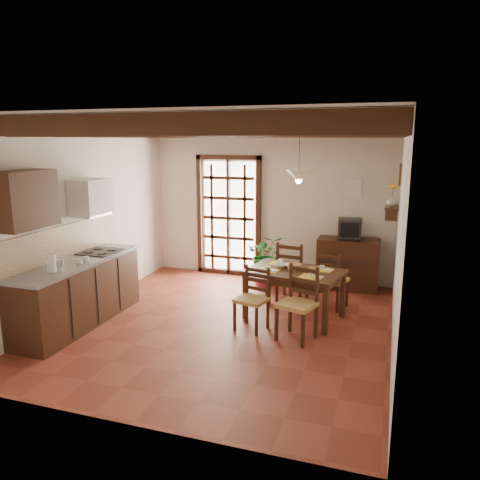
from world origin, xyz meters
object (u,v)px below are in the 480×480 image
at_px(dining_table, 295,276).
at_px(pendant_lamp, 299,175).
at_px(chair_far_left, 292,282).
at_px(kitchen_counter, 79,292).
at_px(chair_near_left, 252,310).
at_px(chair_far_right, 331,290).
at_px(sideboard, 348,264).
at_px(potted_plant, 266,254).
at_px(chair_near_right, 297,317).
at_px(crt_tv, 349,228).

xyz_separation_m(dining_table, pendant_lamp, (0.00, 0.10, 1.45)).
xyz_separation_m(dining_table, chair_far_left, (-0.19, 0.73, -0.32)).
bearing_deg(kitchen_counter, chair_near_left, 13.71).
distance_m(dining_table, chair_near_left, 0.84).
bearing_deg(chair_far_right, sideboard, -79.13).
height_order(sideboard, potted_plant, potted_plant).
bearing_deg(potted_plant, chair_far_right, -33.15).
relative_size(sideboard, pendant_lamp, 1.23).
bearing_deg(chair_near_left, sideboard, 77.74).
distance_m(chair_near_left, chair_far_left, 1.36).
height_order(chair_near_right, pendant_lamp, pendant_lamp).
bearing_deg(crt_tv, potted_plant, -177.57).
bearing_deg(kitchen_counter, chair_far_right, 28.34).
height_order(kitchen_counter, chair_near_left, kitchen_counter).
distance_m(chair_far_right, potted_plant, 1.56).
bearing_deg(dining_table, chair_far_left, 116.02).
height_order(chair_far_left, pendant_lamp, pendant_lamp).
bearing_deg(potted_plant, chair_near_right, -65.01).
height_order(dining_table, potted_plant, potted_plant).
bearing_deg(chair_near_right, dining_table, 121.20).
relative_size(kitchen_counter, potted_plant, 1.18).
xyz_separation_m(dining_table, chair_near_right, (0.19, -0.73, -0.33)).
bearing_deg(chair_far_right, chair_far_left, 6.81).
height_order(potted_plant, pendant_lamp, pendant_lamp).
relative_size(potted_plant, pendant_lamp, 2.25).
relative_size(crt_tv, pendant_lamp, 0.49).
relative_size(dining_table, crt_tv, 3.53).
height_order(dining_table, crt_tv, crt_tv).
height_order(chair_far_left, crt_tv, crt_tv).
bearing_deg(chair_far_left, chair_far_right, 175.24).
relative_size(sideboard, potted_plant, 0.55).
relative_size(kitchen_counter, chair_far_left, 2.29).
relative_size(kitchen_counter, chair_near_left, 2.61).
xyz_separation_m(chair_far_left, pendant_lamp, (0.19, -0.63, 1.77)).
relative_size(kitchen_counter, sideboard, 2.16).
xyz_separation_m(chair_near_right, chair_far_right, (0.27, 1.33, -0.02)).
distance_m(kitchen_counter, potted_plant, 3.30).
xyz_separation_m(potted_plant, pendant_lamp, (0.82, -1.34, 1.51)).
relative_size(kitchen_counter, crt_tv, 5.39).
height_order(chair_near_right, crt_tv, crt_tv).
height_order(chair_near_left, potted_plant, potted_plant).
distance_m(chair_far_right, pendant_lamp, 1.92).
distance_m(chair_far_left, sideboard, 1.22).
bearing_deg(chair_far_left, kitchen_counter, 42.62).
height_order(sideboard, crt_tv, crt_tv).
bearing_deg(sideboard, pendant_lamp, -112.14).
height_order(dining_table, pendant_lamp, pendant_lamp).
bearing_deg(dining_table, chair_near_right, -63.81).
bearing_deg(chair_far_left, chair_near_left, 85.10).
bearing_deg(kitchen_counter, dining_table, 22.57).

